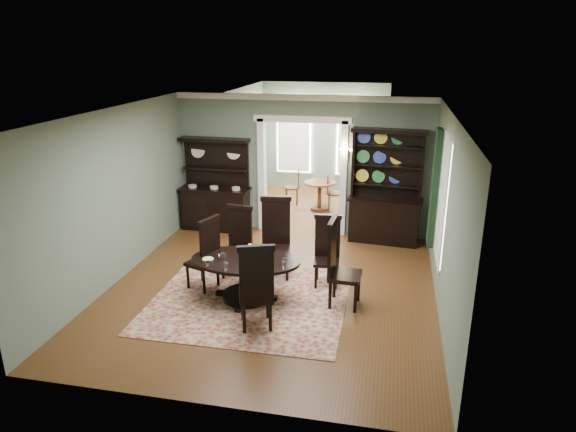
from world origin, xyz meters
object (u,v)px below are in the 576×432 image
at_px(dining_table, 246,271).
at_px(parlor_table, 319,192).
at_px(welsh_dresser, 385,202).
at_px(sideboard, 216,198).

xyz_separation_m(dining_table, parlor_table, (0.49, 4.94, -0.02)).
xyz_separation_m(welsh_dresser, parlor_table, (-1.65, 1.83, -0.39)).
bearing_deg(parlor_table, welsh_dresser, -48.03).
height_order(dining_table, parlor_table, parlor_table).
distance_m(sideboard, parlor_table, 2.77).
relative_size(dining_table, welsh_dresser, 0.77).
bearing_deg(sideboard, parlor_table, 42.01).
bearing_deg(dining_table, parlor_table, 81.70).
relative_size(sideboard, welsh_dresser, 0.86).
bearing_deg(sideboard, dining_table, -62.02).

